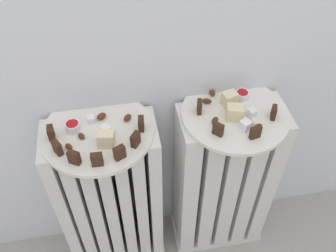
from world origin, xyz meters
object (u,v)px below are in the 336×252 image
Objects in this scene: radiator_right at (222,183)px; plate_left at (98,132)px; plate_right at (235,114)px; jam_bowl_right at (242,95)px; jam_bowl_left at (73,126)px; radiator_left at (111,200)px; fork at (245,111)px.

plate_left is (-0.39, 0.00, 0.34)m from radiator_right.
jam_bowl_right is at bearing 57.06° from plate_right.
plate_left is at bearing -11.17° from jam_bowl_left.
plate_right is (0.00, 0.00, 0.34)m from radiator_right.
plate_right is 7.77× the size of jam_bowl_right.
plate_left is at bearing 0.00° from radiator_left.
plate_left is 0.43m from jam_bowl_right.
radiator_left is 0.56m from jam_bowl_right.
jam_bowl_left is (-0.06, 0.01, 0.02)m from plate_left.
fork is (0.42, -0.00, 0.01)m from plate_left.
fork is at bearing -99.28° from jam_bowl_right.
jam_bowl_left is (-0.45, 0.01, 0.02)m from plate_right.
radiator_right is at bearing 180.00° from plate_right.
fork is (0.48, -0.01, -0.01)m from jam_bowl_left.
jam_bowl_right reaches higher than plate_left.
radiator_right is at bearing 0.00° from radiator_left.
plate_left and plate_right have the same top height.
jam_bowl_left is (-0.45, 0.01, 0.36)m from radiator_right.
jam_bowl_left is at bearing -174.79° from jam_bowl_right.
jam_bowl_right is 0.06m from fork.
radiator_left is at bearing -11.17° from jam_bowl_left.
plate_left is 0.39m from plate_right.
radiator_right is 0.58m from jam_bowl_left.
jam_bowl_left is 0.48m from fork.
fork is at bearing -1.67° from jam_bowl_left.
plate_left is at bearing 180.00° from radiator_right.
jam_bowl_right reaches higher than radiator_left.
plate_right is 3.14× the size of fork.
fork reaches higher than radiator_left.
fork is at bearing -0.19° from radiator_left.
jam_bowl_left reaches higher than radiator_right.
radiator_right is at bearing -122.94° from jam_bowl_right.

